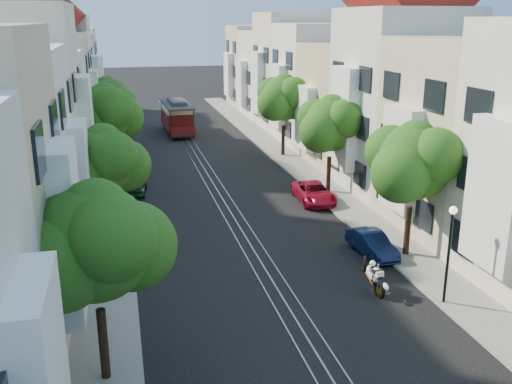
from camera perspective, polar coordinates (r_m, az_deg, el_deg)
ground at (r=44.68m, az=-5.13°, el=2.24°), size 200.00×200.00×0.00m
sidewalk_east at (r=46.23m, az=3.79°, el=2.85°), size 2.50×80.00×0.12m
sidewalk_west at (r=44.24m, az=-14.46°, el=1.69°), size 2.50×80.00×0.12m
rail_left at (r=44.60m, az=-5.83°, el=2.20°), size 0.06×80.00×0.02m
rail_slot at (r=44.67m, az=-5.13°, el=2.25°), size 0.06×80.00×0.02m
rail_right at (r=44.75m, az=-4.44°, el=2.29°), size 0.06×80.00×0.02m
lane_line at (r=44.68m, az=-5.13°, el=2.24°), size 0.08×80.00×0.01m
townhouses_east at (r=46.75m, az=9.44°, el=9.22°), size 7.75×72.00×12.00m
townhouses_west at (r=43.51m, az=-21.08°, el=7.61°), size 7.75×72.00×11.76m
tree_e_b at (r=28.08m, az=15.56°, el=2.75°), size 4.93×4.08×6.68m
tree_e_c at (r=37.86m, az=7.55°, el=6.60°), size 4.84×3.99×6.52m
tree_e_d at (r=48.12m, az=2.86°, el=9.26°), size 5.01×4.16×6.85m
tree_w_a at (r=18.03m, az=-15.63°, el=-5.20°), size 4.93×4.08×6.68m
tree_w_b at (r=29.58m, az=-15.00°, el=2.84°), size 4.72×3.87×6.27m
tree_w_c at (r=40.24m, az=-14.85°, el=7.48°), size 5.13×4.28×7.09m
tree_w_d at (r=51.19m, az=-14.66°, el=8.90°), size 4.84×3.99×6.52m
lamp_east at (r=24.10m, az=18.83°, el=-4.62°), size 0.32×0.32×4.16m
lamp_west at (r=37.74m, az=-13.38°, el=3.53°), size 0.32×0.32×4.16m
sportbike_rider at (r=25.17m, az=11.70°, el=-8.12°), size 0.60×1.94×1.46m
cable_car at (r=59.08m, az=-7.91°, el=7.60°), size 2.82×8.17×3.11m
parked_car_e_mid at (r=29.06m, az=11.52°, el=-5.08°), size 1.52×3.65×1.18m
parked_car_e_far at (r=36.74m, az=5.80°, el=-0.06°), size 2.19×4.50×1.23m
parked_car_w_mid at (r=29.20m, az=-10.88°, el=-5.06°), size 1.15×3.24×1.07m
parked_car_w_far at (r=38.95m, az=-11.97°, el=0.58°), size 1.73×3.52×1.15m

